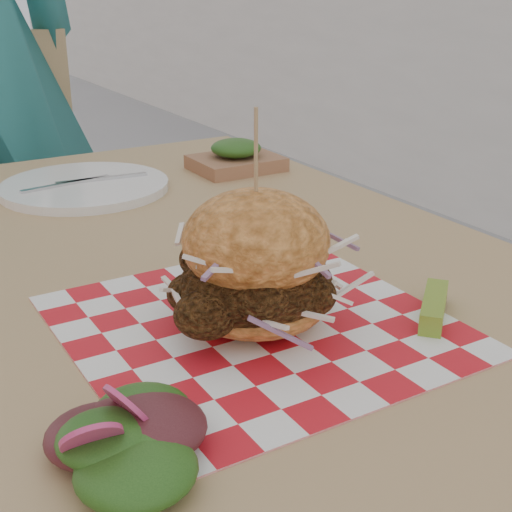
% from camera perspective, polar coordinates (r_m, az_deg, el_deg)
% --- Properties ---
extents(patio_table, '(0.80, 1.20, 0.75)m').
position_cam_1_polar(patio_table, '(0.92, -6.17, -4.88)').
color(patio_table, tan).
rests_on(patio_table, ground).
extents(patio_chair, '(0.47, 0.48, 0.95)m').
position_cam_1_polar(patio_chair, '(1.84, -19.54, 3.78)').
color(patio_chair, tan).
rests_on(patio_chair, ground).
extents(paper_liner, '(0.36, 0.36, 0.00)m').
position_cam_1_polar(paper_liner, '(0.72, 0.00, -5.50)').
color(paper_liner, red).
rests_on(paper_liner, patio_table).
extents(sandwich, '(0.19, 0.19, 0.22)m').
position_cam_1_polar(sandwich, '(0.69, 0.00, -1.00)').
color(sandwich, '#E99141').
rests_on(sandwich, paper_liner).
extents(pickle_spear, '(0.09, 0.08, 0.02)m').
position_cam_1_polar(pickle_spear, '(0.75, 14.05, -3.96)').
color(pickle_spear, olive).
rests_on(pickle_spear, paper_liner).
extents(side_salad, '(0.14, 0.14, 0.05)m').
position_cam_1_polar(side_salad, '(0.53, -10.89, -14.98)').
color(side_salad, '#3F1419').
rests_on(side_salad, patio_table).
extents(place_setting, '(0.27, 0.27, 0.02)m').
position_cam_1_polar(place_setting, '(1.19, -13.54, 5.43)').
color(place_setting, white).
rests_on(place_setting, patio_table).
extents(kraft_tray, '(0.15, 0.12, 0.06)m').
position_cam_1_polar(kraft_tray, '(1.28, -1.61, 7.88)').
color(kraft_tray, '#966344').
rests_on(kraft_tray, patio_table).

